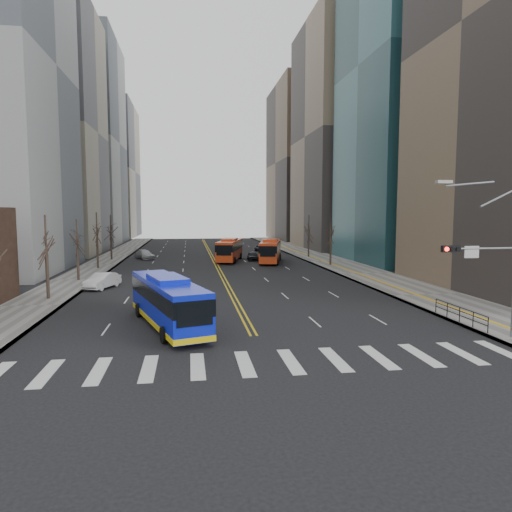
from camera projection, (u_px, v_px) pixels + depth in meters
ground at (268, 362)px, 23.10m from camera, size 220.00×220.00×0.00m
sidewalk_right at (330, 261)px, 69.95m from camera, size 7.00×130.00×0.15m
sidewalk_left at (100, 265)px, 65.01m from camera, size 5.00×130.00×0.15m
crosswalk at (268, 362)px, 23.10m from camera, size 26.70×4.00×0.01m
centerline at (212, 257)px, 77.26m from camera, size 0.55×100.00×0.01m
office_towers at (208, 127)px, 88.28m from camera, size 83.00×134.00×58.00m
signal_mast at (494, 259)px, 26.61m from camera, size 5.37×0.37×9.39m
pedestrian_railing at (460, 312)px, 31.01m from camera, size 0.06×6.06×1.02m
street_trees at (162, 234)px, 55.61m from camera, size 35.20×47.20×7.60m
blue_bus at (168, 300)px, 30.18m from camera, size 5.78×11.88×3.40m
red_bus_near at (230, 248)px, 70.68m from camera, size 5.17×11.43×3.53m
red_bus_far at (270, 249)px, 68.92m from camera, size 5.22×11.46×3.54m
car_white at (102, 281)px, 45.45m from camera, size 3.25×5.00×1.56m
car_dark_mid at (253, 256)px, 72.04m from camera, size 1.88×4.22×1.41m
car_silver at (145, 255)px, 73.85m from camera, size 3.82×5.41×1.45m
car_dark_far at (259, 248)px, 90.00m from camera, size 2.30×4.16×1.10m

